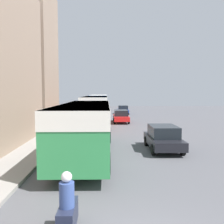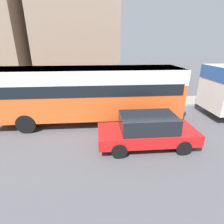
{
  "view_description": "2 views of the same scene",
  "coord_description": "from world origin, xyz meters",
  "px_view_note": "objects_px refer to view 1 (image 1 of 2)",
  "views": [
    {
      "loc": [
        -0.69,
        -4.91,
        3.58
      ],
      "look_at": [
        -0.06,
        23.52,
        1.34
      ],
      "focal_mm": 40.0,
      "sensor_mm": 36.0,
      "label": 1
    },
    {
      "loc": [
        7.77,
        22.38,
        4.3
      ],
      "look_at": [
        0.33,
        23.01,
        1.41
      ],
      "focal_mm": 28.0,
      "sensor_mm": 36.0,
      "label": 2
    }
  ],
  "objects_px": {
    "motorcycle_behind_lead": "(67,213)",
    "bus_third_in_line": "(99,102)",
    "bus_following": "(96,107)",
    "pedestrian_near_curb": "(82,107)",
    "car_distant": "(121,116)",
    "car_crossing": "(123,110)",
    "bus_lead": "(86,122)",
    "car_far_curb": "(163,138)"
  },
  "relations": [
    {
      "from": "motorcycle_behind_lead",
      "to": "car_crossing",
      "type": "relative_size",
      "value": 0.57
    },
    {
      "from": "motorcycle_behind_lead",
      "to": "car_distant",
      "type": "relative_size",
      "value": 0.52
    },
    {
      "from": "bus_third_in_line",
      "to": "motorcycle_behind_lead",
      "type": "relative_size",
      "value": 4.87
    },
    {
      "from": "motorcycle_behind_lead",
      "to": "car_distant",
      "type": "distance_m",
      "value": 23.77
    },
    {
      "from": "car_crossing",
      "to": "car_far_curb",
      "type": "relative_size",
      "value": 0.95
    },
    {
      "from": "car_crossing",
      "to": "bus_following",
      "type": "bearing_deg",
      "value": 74.75
    },
    {
      "from": "bus_third_in_line",
      "to": "pedestrian_near_curb",
      "type": "height_order",
      "value": "bus_third_in_line"
    },
    {
      "from": "bus_following",
      "to": "pedestrian_near_curb",
      "type": "xyz_separation_m",
      "value": [
        -3.32,
        19.62,
        -1.09
      ]
    },
    {
      "from": "pedestrian_near_curb",
      "to": "bus_following",
      "type": "bearing_deg",
      "value": -80.38
    },
    {
      "from": "bus_third_in_line",
      "to": "car_far_curb",
      "type": "xyz_separation_m",
      "value": [
        4.76,
        -24.27,
        -1.25
      ]
    },
    {
      "from": "motorcycle_behind_lead",
      "to": "pedestrian_near_curb",
      "type": "distance_m",
      "value": 40.74
    },
    {
      "from": "bus_following",
      "to": "car_crossing",
      "type": "bearing_deg",
      "value": 74.75
    },
    {
      "from": "bus_lead",
      "to": "car_crossing",
      "type": "xyz_separation_m",
      "value": [
        3.87,
        27.1,
        -1.18
      ]
    },
    {
      "from": "bus_following",
      "to": "car_far_curb",
      "type": "bearing_deg",
      "value": -67.88
    },
    {
      "from": "bus_lead",
      "to": "car_far_curb",
      "type": "distance_m",
      "value": 4.97
    },
    {
      "from": "bus_third_in_line",
      "to": "car_far_curb",
      "type": "distance_m",
      "value": 24.76
    },
    {
      "from": "motorcycle_behind_lead",
      "to": "bus_third_in_line",
      "type": "bearing_deg",
      "value": 90.52
    },
    {
      "from": "car_far_curb",
      "to": "pedestrian_near_curb",
      "type": "xyz_separation_m",
      "value": [
        -8.03,
        31.18,
        0.15
      ]
    },
    {
      "from": "bus_third_in_line",
      "to": "car_distant",
      "type": "height_order",
      "value": "bus_third_in_line"
    },
    {
      "from": "bus_following",
      "to": "car_distant",
      "type": "distance_m",
      "value": 4.13
    },
    {
      "from": "bus_following",
      "to": "motorcycle_behind_lead",
      "type": "xyz_separation_m",
      "value": [
        0.24,
        -20.96,
        -1.35
      ]
    },
    {
      "from": "bus_lead",
      "to": "bus_following",
      "type": "height_order",
      "value": "bus_following"
    },
    {
      "from": "car_far_curb",
      "to": "pedestrian_near_curb",
      "type": "height_order",
      "value": "pedestrian_near_curb"
    },
    {
      "from": "car_crossing",
      "to": "car_distant",
      "type": "xyz_separation_m",
      "value": [
        -0.99,
        -11.63,
        0.03
      ]
    },
    {
      "from": "car_far_curb",
      "to": "pedestrian_near_curb",
      "type": "bearing_deg",
      "value": -75.57
    },
    {
      "from": "bus_following",
      "to": "bus_third_in_line",
      "type": "height_order",
      "value": "bus_third_in_line"
    },
    {
      "from": "car_distant",
      "to": "car_far_curb",
      "type": "bearing_deg",
      "value": -82.8
    },
    {
      "from": "bus_third_in_line",
      "to": "car_crossing",
      "type": "distance_m",
      "value": 4.45
    },
    {
      "from": "bus_third_in_line",
      "to": "car_far_curb",
      "type": "height_order",
      "value": "bus_third_in_line"
    },
    {
      "from": "bus_lead",
      "to": "car_distant",
      "type": "relative_size",
      "value": 2.47
    },
    {
      "from": "motorcycle_behind_lead",
      "to": "pedestrian_near_curb",
      "type": "height_order",
      "value": "motorcycle_behind_lead"
    },
    {
      "from": "car_crossing",
      "to": "motorcycle_behind_lead",
      "type": "bearing_deg",
      "value": 84.09
    },
    {
      "from": "bus_lead",
      "to": "car_crossing",
      "type": "relative_size",
      "value": 2.73
    },
    {
      "from": "car_distant",
      "to": "motorcycle_behind_lead",
      "type": "bearing_deg",
      "value": -96.43
    },
    {
      "from": "bus_following",
      "to": "car_crossing",
      "type": "relative_size",
      "value": 2.63
    },
    {
      "from": "car_crossing",
      "to": "bus_lead",
      "type": "bearing_deg",
      "value": 81.87
    },
    {
      "from": "bus_third_in_line",
      "to": "car_far_curb",
      "type": "bearing_deg",
      "value": -78.9
    },
    {
      "from": "bus_third_in_line",
      "to": "car_distant",
      "type": "relative_size",
      "value": 2.52
    },
    {
      "from": "motorcycle_behind_lead",
      "to": "bus_following",
      "type": "bearing_deg",
      "value": 90.67
    },
    {
      "from": "motorcycle_behind_lead",
      "to": "car_crossing",
      "type": "distance_m",
      "value": 35.43
    },
    {
      "from": "bus_third_in_line",
      "to": "motorcycle_behind_lead",
      "type": "distance_m",
      "value": 33.69
    },
    {
      "from": "bus_following",
      "to": "motorcycle_behind_lead",
      "type": "height_order",
      "value": "bus_following"
    }
  ]
}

